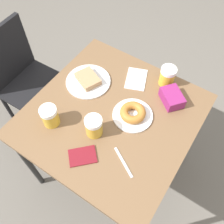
{
  "coord_description": "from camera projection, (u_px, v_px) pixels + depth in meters",
  "views": [
    {
      "loc": [
        -0.58,
        -0.38,
        1.83
      ],
      "look_at": [
        0.0,
        0.0,
        0.77
      ],
      "focal_mm": 40.0,
      "sensor_mm": 36.0,
      "label": 1
    }
  ],
  "objects": [
    {
      "name": "ground_plane",
      "position": [
        112.0,
        167.0,
        1.91
      ],
      "size": [
        8.0,
        8.0,
        0.0
      ],
      "primitive_type": "plane",
      "color": "#666059"
    },
    {
      "name": "table",
      "position": [
        112.0,
        121.0,
        1.34
      ],
      "size": [
        0.83,
        0.82,
        0.75
      ],
      "color": "brown",
      "rests_on": "ground_plane"
    },
    {
      "name": "chair",
      "position": [
        21.0,
        75.0,
        1.73
      ],
      "size": [
        0.41,
        0.41,
        0.86
      ],
      "rotation": [
        0.0,
        0.0,
        0.03
      ],
      "color": "black",
      "rests_on": "ground_plane"
    },
    {
      "name": "plate_with_cake",
      "position": [
        88.0,
        80.0,
        1.39
      ],
      "size": [
        0.25,
        0.25,
        0.04
      ],
      "color": "silver",
      "rests_on": "table"
    },
    {
      "name": "plate_with_donut",
      "position": [
        133.0,
        114.0,
        1.26
      ],
      "size": [
        0.21,
        0.21,
        0.05
      ],
      "color": "silver",
      "rests_on": "table"
    },
    {
      "name": "beer_mug_left",
      "position": [
        94.0,
        126.0,
        1.18
      ],
      "size": [
        0.08,
        0.08,
        0.11
      ],
      "color": "gold",
      "rests_on": "table"
    },
    {
      "name": "beer_mug_center",
      "position": [
        50.0,
        116.0,
        1.21
      ],
      "size": [
        0.08,
        0.08,
        0.11
      ],
      "color": "gold",
      "rests_on": "table"
    },
    {
      "name": "beer_mug_right",
      "position": [
        167.0,
        76.0,
        1.35
      ],
      "size": [
        0.08,
        0.08,
        0.11
      ],
      "color": "gold",
      "rests_on": "table"
    },
    {
      "name": "napkin_folded",
      "position": [
        136.0,
        79.0,
        1.41
      ],
      "size": [
        0.19,
        0.16,
        0.0
      ],
      "rotation": [
        0.0,
        0.0,
        0.37
      ],
      "color": "white",
      "rests_on": "table"
    },
    {
      "name": "fork",
      "position": [
        123.0,
        162.0,
        1.13
      ],
      "size": [
        0.09,
        0.15,
        0.0
      ],
      "rotation": [
        0.0,
        0.0,
        5.77
      ],
      "color": "silver",
      "rests_on": "table"
    },
    {
      "name": "passport_near_edge",
      "position": [
        83.0,
        156.0,
        1.15
      ],
      "size": [
        0.15,
        0.15,
        0.01
      ],
      "rotation": [
        0.0,
        0.0,
        3.93
      ],
      "color": "maroon",
      "rests_on": "table"
    },
    {
      "name": "blue_pouch",
      "position": [
        172.0,
        98.0,
        1.3
      ],
      "size": [
        0.15,
        0.16,
        0.06
      ],
      "rotation": [
        0.0,
        0.0,
        4.04
      ],
      "color": "#8C2366",
      "rests_on": "table"
    }
  ]
}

